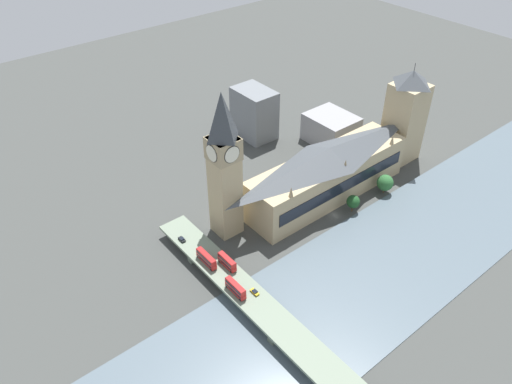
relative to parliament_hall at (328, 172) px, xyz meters
name	(u,v)px	position (x,y,z in m)	size (l,w,h in m)	color
ground_plane	(335,215)	(-14.41, 8.00, -14.36)	(600.00, 600.00, 0.00)	#424442
river_water	(395,256)	(-51.24, 8.00, -14.21)	(61.67, 360.00, 0.30)	slate
parliament_hall	(328,172)	(0.00, 0.00, 0.00)	(23.28, 92.04, 28.91)	tan
clock_tower	(224,164)	(10.39, 55.69, 23.10)	(12.53, 12.53, 71.36)	tan
victoria_tower	(405,116)	(0.06, -58.69, 11.88)	(17.33, 17.33, 56.48)	tan
road_bridge	(282,328)	(-51.24, 75.94, -9.54)	(155.34, 13.17, 5.89)	#5D6A59
double_decker_bus_lead	(206,258)	(-6.72, 78.82, -5.71)	(11.80, 2.52, 5.01)	red
double_decker_bus_mid	(227,262)	(-13.73, 73.19, -5.74)	(10.16, 2.52, 4.95)	red
double_decker_bus_rear	(235,288)	(-27.61, 79.34, -5.65)	(10.86, 2.50, 5.10)	red
car_northbound_lead	(182,239)	(11.82, 79.39, -7.73)	(3.80, 1.90, 1.46)	black
car_northbound_mid	(255,292)	(-32.48, 73.59, -7.81)	(4.06, 1.82, 1.30)	gold
city_block_west	(254,113)	(70.94, -9.99, 0.65)	(25.47, 17.86, 30.01)	slate
city_block_center	(331,129)	(36.66, -40.92, -5.93)	(27.79, 23.61, 16.86)	#939399
tree_embankment_near	(353,202)	(-17.45, -0.85, -8.41)	(6.57, 6.57, 9.26)	brown
tree_embankment_mid	(385,183)	(-17.43, -25.10, -8.06)	(8.55, 8.55, 10.58)	brown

